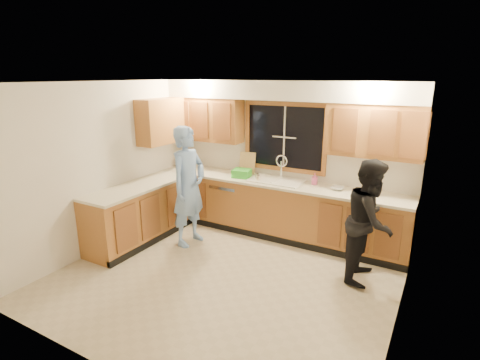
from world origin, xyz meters
name	(u,v)px	position (x,y,z in m)	size (l,w,h in m)	color
floor	(225,277)	(0.00, 0.00, 0.00)	(4.20, 4.20, 0.00)	#C4B497
ceiling	(223,82)	(0.00, 0.00, 2.50)	(4.20, 4.20, 0.00)	white
wall_back	(284,158)	(0.00, 1.90, 1.25)	(4.20, 4.20, 0.00)	white
wall_left	(105,167)	(-2.10, 0.00, 1.25)	(3.80, 3.80, 0.00)	white
wall_right	(408,218)	(2.10, 0.00, 1.25)	(3.80, 3.80, 0.00)	white
base_cabinets_back	(275,209)	(0.00, 1.60, 0.44)	(4.20, 0.60, 0.88)	#AB6B31
base_cabinets_left	(140,214)	(-1.80, 0.35, 0.44)	(0.60, 1.90, 0.88)	#AB6B31
countertop_back	(276,183)	(0.00, 1.58, 0.90)	(4.20, 0.63, 0.04)	beige
countertop_left	(139,186)	(-1.79, 0.35, 0.90)	(0.63, 1.90, 0.04)	beige
upper_cabinets_left	(207,119)	(-1.43, 1.73, 1.83)	(1.35, 0.33, 0.75)	#AB6B31
upper_cabinets_right	(375,131)	(1.43, 1.73, 1.83)	(1.35, 0.33, 0.75)	#AB6B31
upper_cabinets_return	(161,121)	(-1.94, 1.12, 1.83)	(0.33, 0.90, 0.75)	#AB6B31
soffit	(282,90)	(0.00, 1.72, 2.35)	(4.20, 0.35, 0.30)	white
window_frame	(284,137)	(0.00, 1.89, 1.60)	(1.44, 0.03, 1.14)	black
sink	(276,185)	(0.00, 1.60, 0.86)	(0.86, 0.52, 0.57)	white
dishwasher	(231,203)	(-0.85, 1.59, 0.41)	(0.60, 0.56, 0.82)	silver
stove	(113,225)	(-1.80, -0.22, 0.45)	(0.58, 0.75, 0.90)	silver
man	(189,186)	(-1.04, 0.65, 0.93)	(0.68, 0.45, 1.86)	#7CA6EB
woman	(370,221)	(1.61, 0.90, 0.80)	(0.78, 0.60, 1.60)	black
knife_block	(187,162)	(-1.82, 1.63, 1.04)	(0.13, 0.11, 0.23)	brown
cutting_board	(247,163)	(-0.65, 1.82, 1.11)	(0.28, 0.02, 0.38)	tan
dish_crate	(242,173)	(-0.62, 1.56, 0.99)	(0.28, 0.26, 0.13)	green
soap_bottle	(315,179)	(0.59, 1.74, 1.01)	(0.08, 0.08, 0.18)	#E8589A
bowl	(337,188)	(0.99, 1.62, 0.94)	(0.19, 0.19, 0.05)	silver
can_left	(257,177)	(-0.31, 1.53, 0.97)	(0.06, 0.06, 0.11)	beige
can_right	(258,178)	(-0.25, 1.45, 0.97)	(0.06, 0.06, 0.11)	beige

